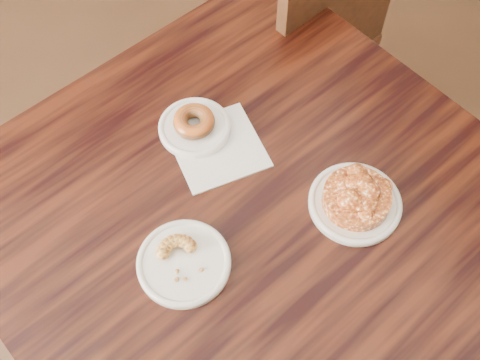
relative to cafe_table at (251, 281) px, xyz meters
name	(u,v)px	position (x,y,z in m)	size (l,w,h in m)	color
floor	(209,317)	(-0.09, 0.08, -0.38)	(5.00, 5.00, 0.00)	black
cafe_table	(251,281)	(0.00, 0.00, 0.00)	(0.97, 0.97, 0.75)	black
chair_far	(279,37)	(0.40, 0.63, 0.08)	(0.46, 0.46, 0.90)	black
napkin	(218,147)	(-0.01, 0.15, 0.38)	(0.17, 0.17, 0.00)	white
plate_donut	(195,128)	(-0.03, 0.21, 0.39)	(0.15, 0.15, 0.01)	white
plate_cruller	(184,263)	(-0.16, -0.05, 0.38)	(0.17, 0.17, 0.01)	silver
plate_fritter	(355,203)	(0.17, -0.08, 0.38)	(0.18, 0.18, 0.01)	silver
glazed_donut	(194,121)	(-0.03, 0.21, 0.41)	(0.08, 0.08, 0.03)	brown
apple_fritter	(357,196)	(0.17, -0.08, 0.41)	(0.17, 0.17, 0.04)	#4E1908
cruller_fragment	(183,259)	(-0.16, -0.05, 0.40)	(0.09, 0.09, 0.02)	#5D2F12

